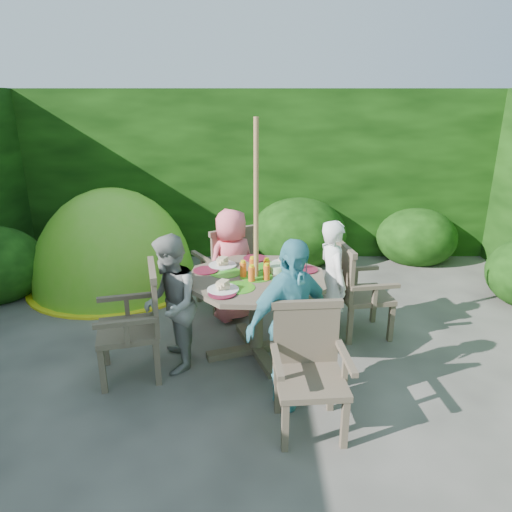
{
  "coord_description": "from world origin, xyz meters",
  "views": [
    {
      "loc": [
        -0.07,
        -3.32,
        2.31
      ],
      "look_at": [
        -0.06,
        1.01,
        0.85
      ],
      "focal_mm": 32.0,
      "sensor_mm": 36.0,
      "label": 1
    }
  ],
  "objects_px": {
    "patio_table": "(257,289)",
    "dome_tent": "(117,283)",
    "garden_chair_left": "(137,321)",
    "child_right": "(332,282)",
    "garden_chair_front": "(309,366)",
    "garden_chair_right": "(357,289)",
    "parasol_pole": "(256,244)",
    "child_back": "(232,265)",
    "garden_chair_back": "(226,266)",
    "child_left": "(170,304)",
    "child_front": "(290,324)"
  },
  "relations": [
    {
      "from": "patio_table",
      "to": "dome_tent",
      "type": "relative_size",
      "value": 0.67
    },
    {
      "from": "garden_chair_left",
      "to": "child_right",
      "type": "distance_m",
      "value": 1.9
    },
    {
      "from": "patio_table",
      "to": "dome_tent",
      "type": "xyz_separation_m",
      "value": [
        -1.88,
        1.78,
        -0.66
      ]
    },
    {
      "from": "garden_chair_front",
      "to": "garden_chair_right",
      "type": "bearing_deg",
      "value": 61.03
    },
    {
      "from": "parasol_pole",
      "to": "child_back",
      "type": "height_order",
      "value": "parasol_pole"
    },
    {
      "from": "patio_table",
      "to": "child_back",
      "type": "distance_m",
      "value": 0.8
    },
    {
      "from": "garden_chair_back",
      "to": "child_left",
      "type": "xyz_separation_m",
      "value": [
        -0.41,
        -1.31,
        0.11
      ]
    },
    {
      "from": "garden_chair_front",
      "to": "child_left",
      "type": "relative_size",
      "value": 0.72
    },
    {
      "from": "garden_chair_left",
      "to": "dome_tent",
      "type": "relative_size",
      "value": 0.38
    },
    {
      "from": "parasol_pole",
      "to": "child_front",
      "type": "bearing_deg",
      "value": -70.8
    },
    {
      "from": "child_left",
      "to": "garden_chair_left",
      "type": "bearing_deg",
      "value": -79.45
    },
    {
      "from": "garden_chair_right",
      "to": "child_right",
      "type": "xyz_separation_m",
      "value": [
        -0.28,
        -0.11,
        0.12
      ]
    },
    {
      "from": "child_right",
      "to": "child_back",
      "type": "bearing_deg",
      "value": 51.25
    },
    {
      "from": "child_right",
      "to": "child_left",
      "type": "height_order",
      "value": "child_right"
    },
    {
      "from": "garden_chair_right",
      "to": "garden_chair_left",
      "type": "relative_size",
      "value": 0.98
    },
    {
      "from": "garden_chair_left",
      "to": "child_right",
      "type": "bearing_deg",
      "value": 94.71
    },
    {
      "from": "child_right",
      "to": "child_back",
      "type": "height_order",
      "value": "child_right"
    },
    {
      "from": "parasol_pole",
      "to": "child_front",
      "type": "xyz_separation_m",
      "value": [
        0.26,
        -0.76,
        -0.42
      ]
    },
    {
      "from": "child_front",
      "to": "child_left",
      "type": "bearing_deg",
      "value": 120.19
    },
    {
      "from": "garden_chair_front",
      "to": "child_back",
      "type": "relative_size",
      "value": 0.72
    },
    {
      "from": "child_left",
      "to": "dome_tent",
      "type": "height_order",
      "value": "dome_tent"
    },
    {
      "from": "garden_chair_back",
      "to": "child_right",
      "type": "height_order",
      "value": "child_right"
    },
    {
      "from": "garden_chair_left",
      "to": "child_back",
      "type": "distance_m",
      "value": 1.36
    },
    {
      "from": "parasol_pole",
      "to": "garden_chair_back",
      "type": "relative_size",
      "value": 2.3
    },
    {
      "from": "child_back",
      "to": "garden_chair_front",
      "type": "bearing_deg",
      "value": 72.34
    },
    {
      "from": "garden_chair_left",
      "to": "child_left",
      "type": "bearing_deg",
      "value": 95.81
    },
    {
      "from": "child_left",
      "to": "child_front",
      "type": "bearing_deg",
      "value": 54.24
    },
    {
      "from": "garden_chair_left",
      "to": "garden_chair_back",
      "type": "xyz_separation_m",
      "value": [
        0.69,
        1.41,
        -0.0
      ]
    },
    {
      "from": "patio_table",
      "to": "child_left",
      "type": "distance_m",
      "value": 0.81
    },
    {
      "from": "child_left",
      "to": "child_back",
      "type": "xyz_separation_m",
      "value": [
        0.49,
        1.02,
        -0.0
      ]
    },
    {
      "from": "child_back",
      "to": "child_front",
      "type": "relative_size",
      "value": 0.91
    },
    {
      "from": "child_front",
      "to": "dome_tent",
      "type": "distance_m",
      "value": 3.39
    },
    {
      "from": "parasol_pole",
      "to": "garden_chair_left",
      "type": "height_order",
      "value": "parasol_pole"
    },
    {
      "from": "patio_table",
      "to": "child_back",
      "type": "bearing_deg",
      "value": 109.53
    },
    {
      "from": "child_left",
      "to": "child_front",
      "type": "height_order",
      "value": "child_front"
    },
    {
      "from": "child_back",
      "to": "dome_tent",
      "type": "bearing_deg",
      "value": -69.85
    },
    {
      "from": "garden_chair_left",
      "to": "child_front",
      "type": "xyz_separation_m",
      "value": [
        1.29,
        -0.39,
        0.17
      ]
    },
    {
      "from": "patio_table",
      "to": "garden_chair_back",
      "type": "distance_m",
      "value": 1.11
    },
    {
      "from": "child_back",
      "to": "garden_chair_back",
      "type": "bearing_deg",
      "value": -111.97
    },
    {
      "from": "parasol_pole",
      "to": "garden_chair_front",
      "type": "relative_size",
      "value": 2.44
    },
    {
      "from": "parasol_pole",
      "to": "child_left",
      "type": "bearing_deg",
      "value": -160.8
    },
    {
      "from": "garden_chair_back",
      "to": "dome_tent",
      "type": "relative_size",
      "value": 0.37
    },
    {
      "from": "parasol_pole",
      "to": "dome_tent",
      "type": "height_order",
      "value": "parasol_pole"
    },
    {
      "from": "parasol_pole",
      "to": "child_back",
      "type": "relative_size",
      "value": 1.76
    },
    {
      "from": "parasol_pole",
      "to": "patio_table",
      "type": "bearing_deg",
      "value": 32.01
    },
    {
      "from": "parasol_pole",
      "to": "child_back",
      "type": "distance_m",
      "value": 0.93
    },
    {
      "from": "garden_chair_front",
      "to": "child_left",
      "type": "bearing_deg",
      "value": 141.64
    },
    {
      "from": "child_front",
      "to": "garden_chair_back",
      "type": "bearing_deg",
      "value": 74.61
    },
    {
      "from": "child_front",
      "to": "patio_table",
      "type": "bearing_deg",
      "value": 74.86
    },
    {
      "from": "parasol_pole",
      "to": "child_back",
      "type": "bearing_deg",
      "value": 109.2
    }
  ]
}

